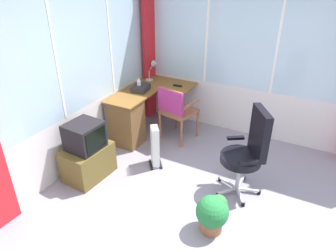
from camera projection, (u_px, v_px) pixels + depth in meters
name	position (u px, v px, depth m)	size (l,w,h in m)	color
ground	(220.00, 221.00, 3.64)	(5.25, 5.39, 0.06)	gray
north_window_panel	(57.00, 75.00, 3.88)	(4.25, 0.07, 2.75)	silver
east_window_panel	(276.00, 56.00, 4.64)	(0.07, 4.39, 2.75)	silver
curtain_corner	(150.00, 44.00, 5.42)	(0.34, 0.07, 2.65)	red
desk	(130.00, 118.00, 4.98)	(1.42, 0.97, 0.75)	brown
desk_lamp	(154.00, 67.00, 5.44)	(0.23, 0.20, 0.34)	#B2B7BC
tv_remote	(178.00, 86.00, 5.24)	(0.04, 0.15, 0.02)	black
spray_bottle	(139.00, 84.00, 5.03)	(0.06, 0.06, 0.22)	silver
paper_tray	(141.00, 88.00, 5.06)	(0.30, 0.23, 0.09)	#2B282B
wooden_armchair	(174.00, 107.00, 4.90)	(0.57, 0.56, 0.92)	#975640
office_chair	(249.00, 148.00, 3.76)	(0.61, 0.59, 1.15)	#B7B7BF
tv_on_stand	(87.00, 153.00, 4.18)	(0.67, 0.48, 0.81)	brown
space_heater	(155.00, 146.00, 4.43)	(0.29, 0.27, 0.62)	silver
potted_plant	(213.00, 212.00, 3.38)	(0.36, 0.36, 0.44)	#9A623E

